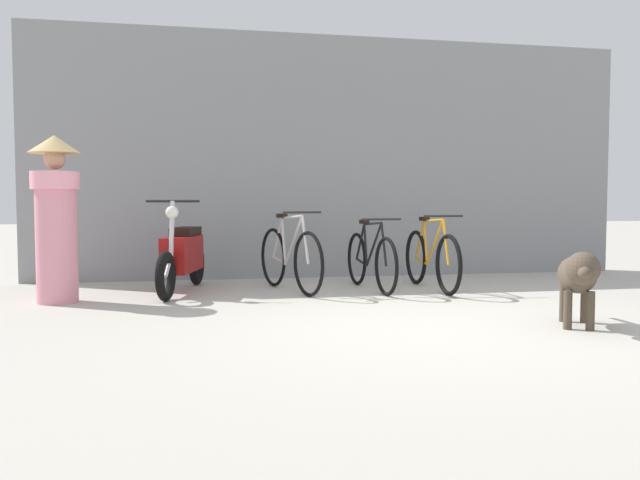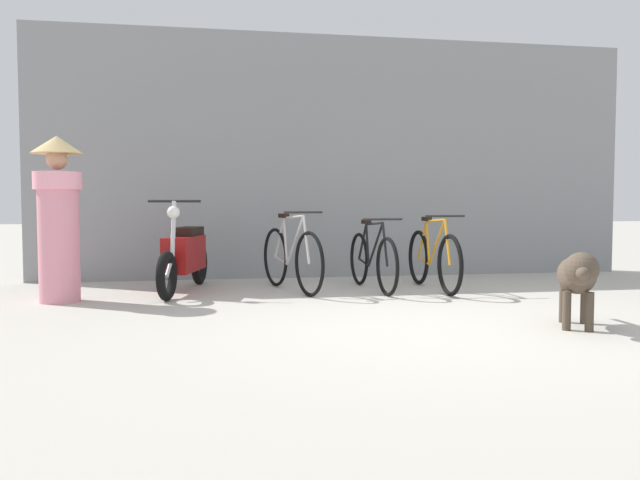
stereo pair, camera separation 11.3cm
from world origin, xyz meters
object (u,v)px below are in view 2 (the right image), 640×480
bicycle_1 (372,260)px  person_in_robes (58,213)px  bicycle_0 (291,258)px  bicycle_2 (433,259)px  motorcycle (184,256)px  stray_dog (578,276)px

bicycle_1 → person_in_robes: (-3.40, -0.32, 0.56)m
bicycle_0 → bicycle_2: (1.66, -0.17, -0.02)m
motorcycle → stray_dog: (3.21, -2.73, 0.01)m
bicycle_0 → motorcycle: motorcycle is taller
bicycle_2 → stray_dog: bearing=7.4°
stray_dog → bicycle_0: bearing=-115.4°
bicycle_1 → person_in_robes: person_in_robes is taller
bicycle_0 → motorcycle: 1.22m
bicycle_2 → person_in_robes: size_ratio=1.01×
bicycle_0 → bicycle_1: bearing=68.7°
stray_dog → person_in_robes: (-4.45, 2.19, 0.49)m
motorcycle → person_in_robes: person_in_robes is taller
stray_dog → person_in_robes: bearing=-89.2°
bicycle_1 → motorcycle: 2.18m
bicycle_1 → bicycle_2: bicycle_2 is taller
bicycle_1 → person_in_robes: 3.46m
motorcycle → person_in_robes: (-1.24, -0.54, 0.49)m
bicycle_0 → stray_dog: bicycle_0 is taller
bicycle_1 → stray_dog: 2.72m
bicycle_1 → bicycle_2: 0.72m
bicycle_0 → stray_dog: bearing=21.3°
stray_dog → person_in_robes: size_ratio=0.57×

